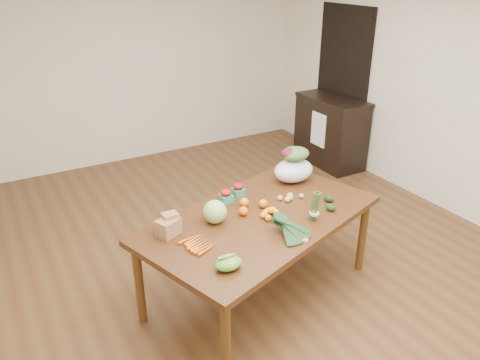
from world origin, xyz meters
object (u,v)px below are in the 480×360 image
kale_bunch (294,227)px  paper_bag (168,226)px  asparagus_bundle (315,206)px  salad_bag (294,166)px  mandarin_cluster (271,212)px  dining_table (260,256)px  cabinet (331,131)px  cabbage (215,212)px

kale_bunch → paper_bag: bearing=130.5°
asparagus_bundle → salad_bag: (0.29, 0.68, 0.02)m
mandarin_cluster → salad_bag: size_ratio=0.47×
mandarin_cluster → salad_bag: salad_bag is taller
salad_bag → dining_table: bearing=-145.7°
paper_bag → kale_bunch: (0.79, -0.48, 0.00)m
paper_bag → salad_bag: salad_bag is taller
cabinet → salad_bag: 2.39m
paper_bag → kale_bunch: bearing=-31.5°
cabbage → asparagus_bundle: 0.77m
kale_bunch → asparagus_bundle: bearing=5.2°
cabinet → paper_bag: (-3.12, -1.87, 0.36)m
mandarin_cluster → kale_bunch: bearing=-93.5°
paper_bag → cabbage: 0.38m
paper_bag → mandarin_cluster: bearing=-9.9°
dining_table → kale_bunch: kale_bunch is taller
dining_table → mandarin_cluster: 0.42m
cabinet → cabbage: (-2.74, -1.87, 0.37)m
dining_table → paper_bag: 0.88m
dining_table → cabbage: (-0.36, 0.10, 0.47)m
paper_bag → cabbage: bearing=-0.7°
kale_bunch → salad_bag: 0.98m
asparagus_bundle → salad_bag: bearing=49.1°
dining_table → salad_bag: size_ratio=5.09×
mandarin_cluster → asparagus_bundle: size_ratio=0.72×
dining_table → paper_bag: size_ratio=8.72×
cabbage → cabinet: bearing=34.3°
cabbage → salad_bag: bearing=18.2°
paper_bag → dining_table: bearing=-8.0°
cabinet → salad_bag: salad_bag is taller
kale_bunch → mandarin_cluster: bearing=68.5°
asparagus_bundle → mandarin_cluster: bearing=121.2°
cabbage → kale_bunch: bearing=-49.7°
dining_table → asparagus_bundle: asparagus_bundle is taller
asparagus_bundle → salad_bag: size_ratio=0.66×
dining_table → asparagus_bundle: 0.65m
cabinet → cabbage: cabinet is taller
kale_bunch → salad_bag: salad_bag is taller
cabbage → asparagus_bundle: size_ratio=0.74×
cabinet → mandarin_cluster: 3.08m
dining_table → salad_bag: bearing=16.4°
paper_bag → mandarin_cluster: size_ratio=1.24×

